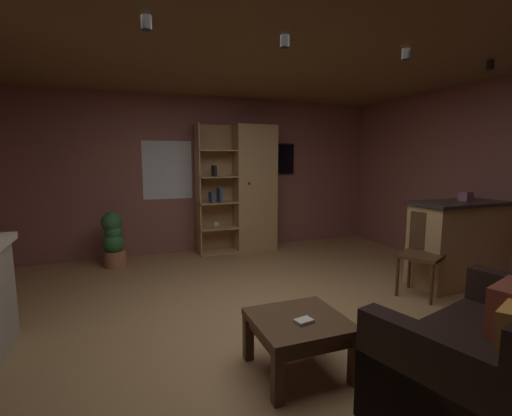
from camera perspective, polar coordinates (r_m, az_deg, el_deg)
floor at (r=3.46m, az=2.49°, el=-18.58°), size 6.24×5.94×0.02m
wall_back at (r=5.97m, az=-8.94°, el=5.18°), size 6.36×0.06×2.51m
ceiling at (r=3.25m, az=2.79°, el=25.60°), size 6.24×5.94×0.02m
window_pane_back at (r=5.85m, az=-13.91°, el=5.87°), size 0.77×0.01×0.91m
bookshelf_cabinet at (r=5.94m, az=-1.02°, el=3.03°), size 1.30×0.41×2.06m
kitchen_bar_counter at (r=5.08m, az=30.25°, el=-4.74°), size 1.41×0.57×1.02m
tissue_box at (r=5.00m, az=30.40°, el=1.61°), size 0.13×0.13×0.11m
leather_couch at (r=2.79m, az=34.29°, el=-19.70°), size 1.65×1.21×0.84m
coffee_table at (r=2.72m, az=6.80°, el=-18.59°), size 0.65×0.63×0.40m
table_book_0 at (r=2.62m, az=7.62°, el=-17.41°), size 0.13×0.10×0.02m
dining_chair at (r=4.46m, az=25.20°, el=-5.84°), size 0.56×0.56×0.92m
potted_floor_plant at (r=5.44m, az=-21.76°, el=-4.68°), size 0.32×0.31×0.78m
wall_mounted_tv at (r=6.27m, az=2.09°, el=7.83°), size 0.94×0.06×0.53m
track_light_spot_1 at (r=2.81m, az=-17.07°, el=26.37°), size 0.07×0.07×0.09m
track_light_spot_2 at (r=3.09m, az=4.61°, el=24.93°), size 0.07×0.07×0.09m
track_light_spot_3 at (r=3.66m, az=22.77°, el=21.66°), size 0.07×0.07×0.09m
track_light_spot_4 at (r=4.42m, az=33.24°, el=18.51°), size 0.07×0.07×0.09m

